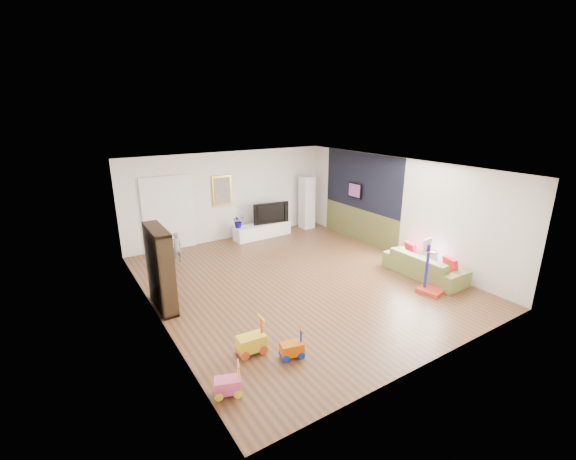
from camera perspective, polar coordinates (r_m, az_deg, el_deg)
floor at (r=9.29m, az=1.34°, el=-7.41°), size 6.50×7.50×0.00m
ceiling at (r=8.50m, az=1.47°, el=9.31°), size 6.50×7.50×0.00m
wall_back at (r=11.99m, az=-8.67°, el=5.00°), size 6.50×0.00×2.70m
wall_front at (r=6.26m, az=21.10°, el=-7.97°), size 6.50×0.00×2.70m
wall_left at (r=7.58m, az=-19.49°, el=-3.33°), size 0.00×7.50×2.70m
wall_right at (r=10.89m, az=15.77°, el=3.25°), size 0.00×7.50×2.70m
navy_accent at (r=11.73m, az=10.84°, el=7.10°), size 0.01×3.20×1.70m
olive_wainscot at (r=12.04m, az=10.48°, el=0.77°), size 0.01×3.20×1.00m
doorway at (r=11.42m, az=-17.24°, el=2.21°), size 1.45×0.06×2.10m
painting_back at (r=11.82m, az=-9.75°, el=5.75°), size 0.62×0.06×0.92m
artwork_right at (r=11.88m, az=9.87°, el=5.81°), size 0.04×0.56×0.46m
media_console at (r=12.25m, az=-3.80°, el=-0.05°), size 1.89×0.54×0.44m
tall_cabinet at (r=13.04m, az=2.80°, el=4.11°), size 0.42×0.42×1.77m
bookshelf at (r=8.18m, az=-18.40°, el=-5.43°), size 0.32×1.17×1.71m
sofa at (r=9.93m, az=19.54°, el=-4.93°), size 0.80×2.02×0.59m
basketball_hoop at (r=9.00m, az=20.69°, el=-5.19°), size 0.51×0.59×1.23m
ride_on_yellow at (r=6.64m, az=-5.51°, el=-15.51°), size 0.48×0.31×0.62m
ride_on_orange at (r=6.55m, az=0.57°, el=-16.56°), size 0.41×0.31×0.50m
ride_on_pink at (r=5.91m, az=-8.97°, el=-21.10°), size 0.43×0.35×0.50m
child at (r=10.62m, az=-16.20°, el=-2.45°), size 0.34×0.26×0.82m
tv at (r=12.23m, az=-2.73°, el=2.65°), size 1.18×0.31×0.68m
vase_plant at (r=11.82m, az=-7.37°, el=1.32°), size 0.40×0.36×0.41m
pillow_left at (r=9.67m, az=22.94°, el=-4.84°), size 0.20×0.40×0.39m
pillow_center at (r=10.00m, az=20.23°, el=-3.79°), size 0.11×0.39×0.39m
pillow_right at (r=10.38m, az=17.72°, el=-2.76°), size 0.19×0.39×0.37m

